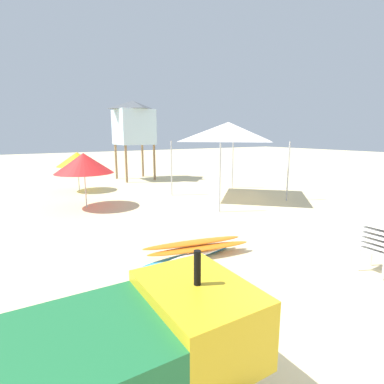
{
  "coord_description": "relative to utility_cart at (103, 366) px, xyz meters",
  "views": [
    {
      "loc": [
        -3.62,
        -2.08,
        2.44
      ],
      "look_at": [
        -0.17,
        3.36,
        1.19
      ],
      "focal_mm": 28.26,
      "sensor_mm": 36.0,
      "label": 1
    }
  ],
  "objects": [
    {
      "name": "ground",
      "position": [
        3.14,
        0.12,
        -0.78
      ],
      "size": [
        80.0,
        80.0,
        0.0
      ],
      "primitive_type": "plane",
      "color": "beige"
    },
    {
      "name": "utility_cart",
      "position": [
        0.0,
        0.0,
        0.0
      ],
      "size": [
        2.57,
        1.33,
        1.5
      ],
      "color": "#1E6B38",
      "rests_on": "ground"
    },
    {
      "name": "surfboard_pile",
      "position": [
        2.61,
        2.8,
        -0.62
      ],
      "size": [
        2.28,
        0.86,
        0.32
      ],
      "color": "#268CCC",
      "rests_on": "ground"
    },
    {
      "name": "popup_canopy",
      "position": [
        6.8,
        6.99,
        1.73
      ],
      "size": [
        3.19,
        3.19,
        2.86
      ],
      "color": "#B2B2B7",
      "rests_on": "ground"
    },
    {
      "name": "lifeguard_tower",
      "position": [
        5.64,
        13.42,
        2.22
      ],
      "size": [
        1.98,
        1.98,
        4.13
      ],
      "color": "olive",
      "rests_on": "ground"
    },
    {
      "name": "beach_umbrella_mid",
      "position": [
        1.83,
        8.31,
        0.71
      ],
      "size": [
        1.9,
        1.9,
        1.82
      ],
      "color": "beige",
      "rests_on": "ground"
    },
    {
      "name": "beach_umbrella_far",
      "position": [
        2.3,
        11.56,
        0.59
      ],
      "size": [
        1.71,
        1.71,
        1.67
      ],
      "color": "beige",
      "rests_on": "ground"
    }
  ]
}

